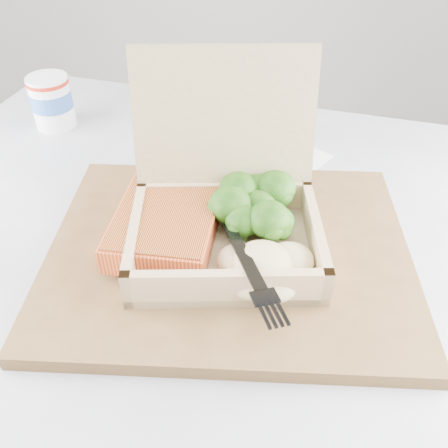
{
  "coord_description": "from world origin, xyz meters",
  "views": [
    {
      "loc": [
        0.02,
        0.11,
        1.13
      ],
      "look_at": [
        0.01,
        0.51,
        0.79
      ],
      "focal_mm": 40.0,
      "sensor_mm": 36.0,
      "label": 1
    }
  ],
  "objects_px": {
    "takeout_container": "(225,202)",
    "paper_cup": "(51,100)",
    "cafe_table": "(183,373)",
    "serving_tray": "(229,252)"
  },
  "relations": [
    {
      "from": "takeout_container",
      "to": "paper_cup",
      "type": "distance_m",
      "value": 0.39
    },
    {
      "from": "cafe_table",
      "to": "paper_cup",
      "type": "distance_m",
      "value": 0.45
    },
    {
      "from": "cafe_table",
      "to": "takeout_container",
      "type": "distance_m",
      "value": 0.26
    },
    {
      "from": "takeout_container",
      "to": "paper_cup",
      "type": "bearing_deg",
      "value": 132.01
    },
    {
      "from": "serving_tray",
      "to": "paper_cup",
      "type": "distance_m",
      "value": 0.41
    },
    {
      "from": "serving_tray",
      "to": "takeout_container",
      "type": "distance_m",
      "value": 0.06
    },
    {
      "from": "cafe_table",
      "to": "takeout_container",
      "type": "xyz_separation_m",
      "value": [
        0.05,
        0.04,
        0.26
      ]
    },
    {
      "from": "cafe_table",
      "to": "serving_tray",
      "type": "relative_size",
      "value": 2.65
    },
    {
      "from": "serving_tray",
      "to": "paper_cup",
      "type": "relative_size",
      "value": 4.91
    },
    {
      "from": "cafe_table",
      "to": "takeout_container",
      "type": "bearing_deg",
      "value": 36.74
    }
  ]
}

